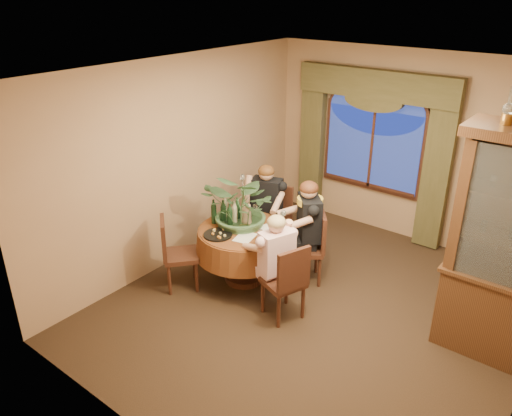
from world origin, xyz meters
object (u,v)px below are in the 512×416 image
Objects in this scene: olive_bowl at (245,228)px; centerpiece_plant at (244,179)px; chair_right at (283,280)px; chair_back_right at (306,247)px; wine_bottle_5 at (214,211)px; wine_bottle_4 at (237,209)px; person_back at (266,209)px; person_scarf at (309,231)px; person_pink at (277,264)px; wine_bottle_0 at (235,213)px; chair_back at (273,221)px; oil_lamp_left at (510,106)px; dining_table at (244,255)px; wine_bottle_1 at (223,212)px; stoneware_vase at (246,215)px; wine_bottle_2 at (230,216)px; chair_front_left at (181,253)px; wine_bottle_3 at (225,208)px.

centerpiece_plant is at bearing 133.24° from olive_bowl.
chair_back_right is at bearing 35.59° from chair_right.
wine_bottle_4 is at bearing 51.25° from wine_bottle_5.
person_scarf reaches higher than person_back.
person_pink reaches higher than wine_bottle_0.
chair_right is 1.00× the size of chair_back.
oil_lamp_left is 3.34m from wine_bottle_0.
person_scarf is 4.16× the size of wine_bottle_0.
person_scarf is (-0.23, 0.90, 0.21)m from chair_right.
chair_back is at bearing 96.64° from centerpiece_plant.
wine_bottle_1 is (-0.31, -0.04, 0.54)m from dining_table.
wine_bottle_4 reaches higher than chair_back_right.
stoneware_vase reaches higher than dining_table.
oil_lamp_left is 2.89m from person_pink.
wine_bottle_2 is at bearing -164.80° from olive_bowl.
person_pink is 0.91m from stoneware_vase.
chair_front_left is 1.47m from person_back.
dining_table is 0.69m from wine_bottle_5.
person_scarf is (-0.02, 0.08, 0.21)m from chair_back_right.
chair_back is at bearing 61.14° from chair_right.
chair_right is at bearing -20.75° from dining_table.
olive_bowl is 0.51× the size of wine_bottle_4.
wine_bottle_3 is at bearing 168.00° from olive_bowl.
chair_back_right and chair_front_left have the same top height.
person_pink is 0.95m from wine_bottle_2.
chair_front_left is 0.70× the size of person_scarf.
dining_table is 1.30× the size of chair_right.
chair_back is 0.21m from person_back.
chair_right reaches higher than olive_bowl.
wine_bottle_4 reaches higher than chair_back.
wine_bottle_2 is at bearing 6.38° from wine_bottle_5.
wine_bottle_1 is at bearing 81.39° from chair_back_right.
wine_bottle_0 reaches higher than olive_bowl.
person_pink is at bearing -23.95° from wine_bottle_4.
chair_back is 1.18m from centerpiece_plant.
wine_bottle_5 is (0.12, 0.51, 0.44)m from chair_front_left.
dining_table is 0.81m from person_pink.
wine_bottle_5 is (-1.13, 0.18, 0.29)m from person_pink.
wine_bottle_0 is at bearing 78.68° from chair_back.
chair_front_left is 0.75m from wine_bottle_1.
wine_bottle_3 and wine_bottle_5 have the same top height.
person_scarf reaches higher than chair_front_left.
wine_bottle_5 is at bearing 118.00° from chair_front_left.
centerpiece_plant is (-0.02, -0.02, 0.50)m from stoneware_vase.
oil_lamp_left is 2.94m from chair_back_right.
chair_back is at bearing 89.14° from wine_bottle_0.
chair_right is at bearing 116.85° from person_back.
chair_front_left is 3.52× the size of stoneware_vase.
chair_back_right is 1.18m from wine_bottle_3.
chair_front_left is 1.66m from person_scarf.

